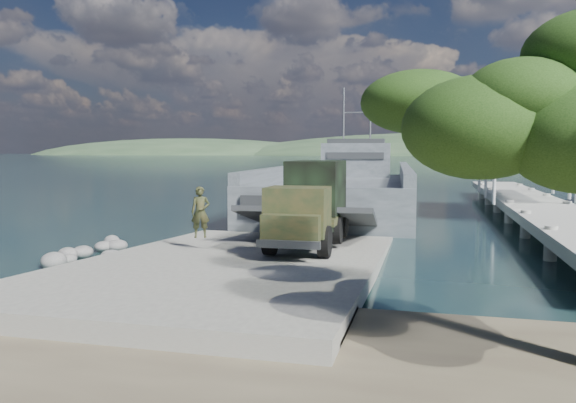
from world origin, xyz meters
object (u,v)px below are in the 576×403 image
Objects in this scene: pier at (530,194)px; soldier at (201,222)px; overhang_tree at (574,91)px; landing_craft at (346,194)px; military_truck at (311,203)px.

soldier is at bearing -130.25° from pier.
overhang_tree is at bearing -59.06° from soldier.
overhang_tree is (8.88, -32.55, 4.52)m from landing_craft.
landing_craft reaches higher than soldier.
landing_craft is at bearing 63.73° from soldier.
pier is 19.63m from military_truck.
overhang_tree is at bearing -57.19° from military_truck.
soldier is at bearing -99.31° from landing_craft.
landing_craft is 5.20× the size of military_truck.
military_truck is at bearing 123.67° from overhang_tree.
pier is 13.78m from landing_craft.
pier is 27.64m from overhang_tree.
landing_craft is 23.49m from soldier.
military_truck is at bearing 1.83° from soldier.
soldier is (-4.15, -1.67, -0.68)m from military_truck.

